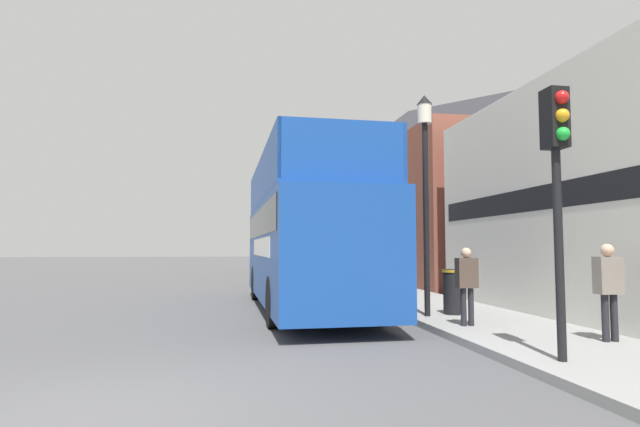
{
  "coord_description": "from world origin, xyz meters",
  "views": [
    {
      "loc": [
        1.44,
        -5.35,
        1.68
      ],
      "look_at": [
        3.43,
        6.86,
        2.53
      ],
      "focal_mm": 28.0,
      "sensor_mm": 36.0,
      "label": 1
    }
  ],
  "objects": [
    {
      "name": "ground_plane",
      "position": [
        0.0,
        21.0,
        0.0
      ],
      "size": [
        144.0,
        144.0,
        0.0
      ],
      "primitive_type": "plane",
      "color": "#4C4C4F"
    },
    {
      "name": "sidewalk",
      "position": [
        6.67,
        18.0,
        0.07
      ],
      "size": [
        2.89,
        108.0,
        0.14
      ],
      "color": "gray",
      "rests_on": "ground_plane"
    },
    {
      "name": "brick_terrace_rear",
      "position": [
        11.12,
        21.99,
        4.82
      ],
      "size": [
        6.0,
        21.84,
        9.65
      ],
      "color": "brown",
      "rests_on": "ground_plane"
    },
    {
      "name": "tour_bus",
      "position": [
        3.22,
        8.24,
        1.84
      ],
      "size": [
        2.78,
        9.84,
        4.08
      ],
      "rotation": [
        0.0,
        0.0,
        0.03
      ],
      "color": "#19479E",
      "rests_on": "ground_plane"
    },
    {
      "name": "parked_car_ahead_of_bus",
      "position": [
        4.12,
        15.52,
        0.64
      ],
      "size": [
        1.81,
        4.02,
        1.37
      ],
      "rotation": [
        0.0,
        0.0,
        0.01
      ],
      "color": "black",
      "rests_on": "ground_plane"
    },
    {
      "name": "pedestrian_second",
      "position": [
        7.49,
        2.08,
        1.11
      ],
      "size": [
        0.42,
        0.23,
        1.6
      ],
      "color": "#232328",
      "rests_on": "sidewalk"
    },
    {
      "name": "pedestrian_third",
      "position": [
        5.92,
        4.02,
        1.07
      ],
      "size": [
        0.4,
        0.22,
        1.54
      ],
      "color": "#232328",
      "rests_on": "sidewalk"
    },
    {
      "name": "traffic_signal",
      "position": [
        5.8,
        0.89,
        2.91
      ],
      "size": [
        0.28,
        0.42,
        3.78
      ],
      "color": "black",
      "rests_on": "sidewalk"
    },
    {
      "name": "lamp_post_nearest",
      "position": [
        5.67,
        5.5,
        3.62
      ],
      "size": [
        0.35,
        0.35,
        5.09
      ],
      "color": "black",
      "rests_on": "sidewalk"
    },
    {
      "name": "lamp_post_second",
      "position": [
        5.7,
        12.83,
        3.68
      ],
      "size": [
        0.35,
        0.35,
        5.2
      ],
      "color": "black",
      "rests_on": "sidewalk"
    },
    {
      "name": "litter_bin",
      "position": [
        6.38,
        5.71,
        0.69
      ],
      "size": [
        0.48,
        0.48,
        1.04
      ],
      "color": "black",
      "rests_on": "sidewalk"
    }
  ]
}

